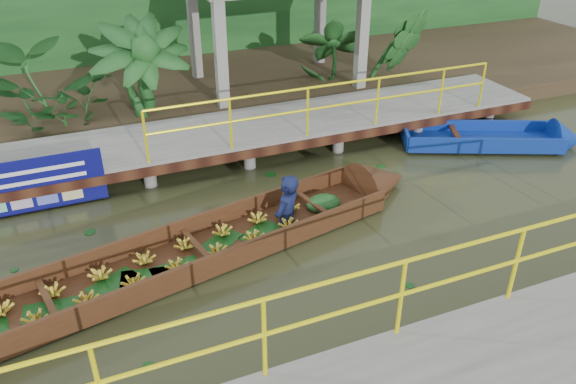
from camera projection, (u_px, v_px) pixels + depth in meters
name	position (u px, v px, depth m)	size (l,w,h in m)	color
ground	(246.00, 250.00, 8.90)	(80.00, 80.00, 0.00)	#2F3219
land_strip	(154.00, 90.00, 14.82)	(30.00, 8.00, 0.45)	#2E2317
far_dock	(192.00, 140.00, 11.43)	(16.00, 2.06, 1.66)	slate
foliage_backdrop	(130.00, 3.00, 15.95)	(30.00, 0.80, 4.00)	#123A17
vendor_boat	(146.00, 266.00, 8.18)	(10.96, 3.32, 2.18)	#341C0E
moored_blue_boat	(523.00, 140.00, 12.20)	(3.95, 2.46, 0.93)	navy
blue_banner	(7.00, 189.00, 9.49)	(3.18, 0.04, 0.99)	#0B0C5D
tropical_plants	(129.00, 72.00, 12.17)	(14.60, 1.60, 2.00)	#123A17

